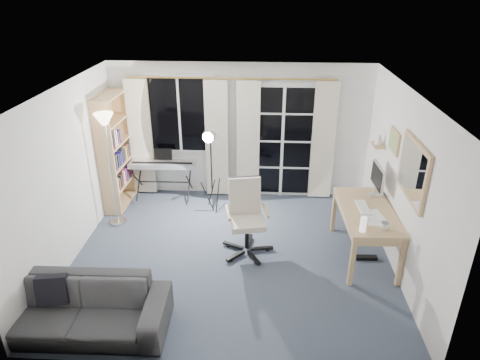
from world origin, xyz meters
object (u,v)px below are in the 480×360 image
office_chair (246,210)px  desk (367,216)px  torchiere_lamp (106,137)px  keyboard_piano (163,165)px  bookshelf (113,155)px  studio_light (210,146)px  mug (385,225)px  sofa (75,301)px  monitor (378,178)px

office_chair → desk: bearing=-14.3°
torchiere_lamp → keyboard_piano: size_ratio=1.56×
bookshelf → torchiere_lamp: bearing=-72.0°
bookshelf → desk: size_ratio=1.38×
studio_light → mug: 2.98m
mug → bookshelf: bearing=155.7°
office_chair → mug: bearing=-29.4°
torchiere_lamp → desk: size_ratio=1.30×
bookshelf → sofa: bookshelf is taller
desk → sofa: sofa is taller
torchiere_lamp → bookshelf: bearing=106.0°
monitor → desk: bearing=-115.5°
office_chair → sofa: bearing=-147.3°
bookshelf → sofa: 3.08m
sofa → torchiere_lamp: bearing=96.4°
studio_light → monitor: (2.52, -0.73, -0.16)m
torchiere_lamp → desk: 3.97m
studio_light → desk: size_ratio=1.04×
monitor → mug: bearing=-97.7°
office_chair → sofa: office_chair is taller
keyboard_piano → sofa: 3.27m
torchiere_lamp → office_chair: size_ratio=1.69×
office_chair → sofa: (-1.82, -1.74, -0.25)m
monitor → torchiere_lamp: bearing=174.5°
office_chair → desk: size_ratio=0.77×
torchiere_lamp → sofa: (0.31, -2.34, -1.10)m
monitor → mug: (-0.10, -0.95, -0.22)m
keyboard_piano → monitor: size_ratio=2.20×
keyboard_piano → desk: (3.23, -1.60, 0.01)m
desk → torchiere_lamp: bearing=167.7°
torchiere_lamp → office_chair: 2.37m
studio_light → monitor: size_ratio=2.74×
keyboard_piano → mug: (3.33, -2.10, 0.16)m
monitor → office_chair: bearing=-171.3°
studio_light → office_chair: studio_light is taller
bookshelf → torchiere_lamp: bookshelf is taller
monitor → mug: monitor is taller
bookshelf → keyboard_piano: bearing=20.1°
studio_light → office_chair: 1.37m
keyboard_piano → office_chair: size_ratio=1.09×
bookshelf → studio_light: 1.71m
bookshelf → office_chair: (2.31, -1.25, -0.29)m
torchiere_lamp → office_chair: (2.13, -0.60, -0.85)m
torchiere_lamp → studio_light: bearing=17.9°
bookshelf → sofa: bearing=-78.6°
keyboard_piano → torchiere_lamp: bearing=-124.0°
torchiere_lamp → monitor: bearing=-3.6°
keyboard_piano → monitor: (3.43, -1.15, 0.39)m
mug → keyboard_piano: bearing=147.7°
keyboard_piano → studio_light: size_ratio=0.80×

